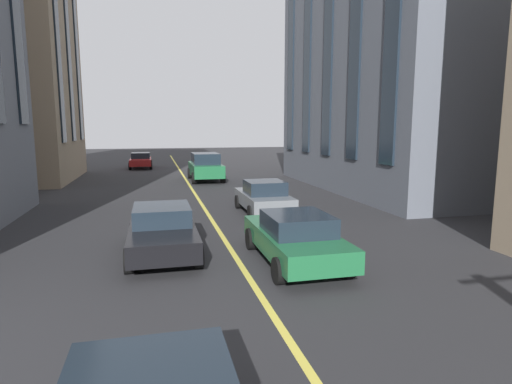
{
  "coord_description": "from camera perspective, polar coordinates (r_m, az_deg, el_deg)",
  "views": [
    {
      "loc": [
        4.24,
        2.14,
        3.59
      ],
      "look_at": [
        14.53,
        -0.37,
        1.97
      ],
      "focal_mm": 29.58,
      "sensor_mm": 36.0,
      "label": 1
    }
  ],
  "objects": [
    {
      "name": "lane_centre_line",
      "position": [
        16.31,
        -5.83,
        -4.03
      ],
      "size": [
        80.0,
        0.16,
        0.01
      ],
      "color": "#D8C64C",
      "rests_on": "ground_plane"
    },
    {
      "name": "car_black_far",
      "position": [
        12.35,
        -12.54,
        -5.01
      ],
      "size": [
        4.4,
        1.95,
        1.37
      ],
      "color": "black",
      "rests_on": "ground_plane"
    },
    {
      "name": "car_green_mid",
      "position": [
        11.32,
        5.32,
        -6.1
      ],
      "size": [
        4.4,
        1.95,
        1.37
      ],
      "color": "#1E6038",
      "rests_on": "ground_plane"
    },
    {
      "name": "car_grey_trailing",
      "position": [
        17.72,
        1.07,
        -0.67
      ],
      "size": [
        3.9,
        1.89,
        1.4
      ],
      "color": "slate",
      "rests_on": "ground_plane"
    },
    {
      "name": "building_right_near",
      "position": [
        28.16,
        23.17,
        15.48
      ],
      "size": [
        16.27,
        13.81,
        14.48
      ],
      "color": "#565B66",
      "rests_on": "ground_plane"
    },
    {
      "name": "car_red_oncoming",
      "position": [
        39.01,
        -15.32,
        4.16
      ],
      "size": [
        4.4,
        1.95,
        1.37
      ],
      "color": "#B21E1E",
      "rests_on": "ground_plane"
    },
    {
      "name": "car_green_near",
      "position": [
        28.82,
        -6.85,
        3.43
      ],
      "size": [
        4.7,
        2.14,
        1.88
      ],
      "color": "#1E6038",
      "rests_on": "ground_plane"
    }
  ]
}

